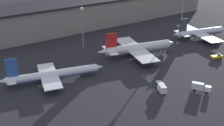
% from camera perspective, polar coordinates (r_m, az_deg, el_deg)
% --- Properties ---
extents(ground, '(600.00, 600.00, 0.00)m').
position_cam_1_polar(ground, '(117.55, 8.25, -5.52)').
color(ground, '#26262B').
extents(terminal_building, '(249.63, 29.75, 18.58)m').
position_cam_1_polar(terminal_building, '(190.69, -11.49, 9.05)').
color(terminal_building, gray).
rests_on(terminal_building, ground).
extents(airplane_1, '(45.62, 27.23, 12.95)m').
position_cam_1_polar(airplane_1, '(125.04, -12.05, -2.32)').
color(airplane_1, white).
rests_on(airplane_1, ground).
extents(airplane_2, '(44.74, 39.01, 13.77)m').
position_cam_1_polar(airplane_2, '(149.76, 5.19, 3.04)').
color(airplane_2, silver).
rests_on(airplane_2, ground).
extents(airplane_3, '(38.68, 37.63, 13.28)m').
position_cam_1_polar(airplane_3, '(184.27, 17.38, 5.98)').
color(airplane_3, silver).
rests_on(airplane_3, ground).
extents(service_vehicle_2, '(5.78, 7.53, 3.52)m').
position_cam_1_polar(service_vehicle_2, '(120.42, 17.52, -4.64)').
color(service_vehicle_2, white).
rests_on(service_vehicle_2, ground).
extents(service_vehicle_3, '(5.56, 8.06, 3.43)m').
position_cam_1_polar(service_vehicle_3, '(116.52, 9.96, -4.85)').
color(service_vehicle_3, '#282D38').
rests_on(service_vehicle_3, ground).
extents(service_vehicle_4, '(6.43, 3.98, 2.59)m').
position_cam_1_polar(service_vehicle_4, '(155.10, 20.50, 1.23)').
color(service_vehicle_4, gold).
rests_on(service_vehicle_4, ground).
extents(lamp_post_1, '(1.80, 1.80, 23.79)m').
position_cam_1_polar(lamp_post_1, '(154.81, -6.07, 8.15)').
color(lamp_post_1, slate).
rests_on(lamp_post_1, ground).
extents(lamp_post_2, '(1.80, 1.80, 25.61)m').
position_cam_1_polar(lamp_post_2, '(202.95, 14.31, 11.71)').
color(lamp_post_2, slate).
rests_on(lamp_post_2, ground).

